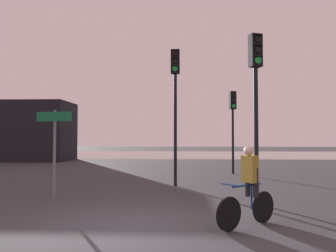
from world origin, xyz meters
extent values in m
plane|color=#333338|center=(0.00, 0.00, 0.00)|extent=(120.00, 120.00, 0.00)
cube|color=gray|center=(0.00, 28.79, 0.00)|extent=(80.00, 16.00, 0.01)
cube|color=black|center=(-12.02, 18.79, 2.30)|extent=(8.39, 4.00, 4.60)
cylinder|color=black|center=(3.00, 2.42, 1.86)|extent=(0.12, 0.12, 3.72)
cube|color=black|center=(3.00, 2.42, 4.17)|extent=(0.38, 0.33, 0.90)
cylinder|color=black|center=(3.04, 2.29, 4.46)|extent=(0.19, 0.09, 0.19)
cube|color=black|center=(3.05, 2.27, 4.57)|extent=(0.22, 0.17, 0.02)
cylinder|color=black|center=(3.04, 2.29, 4.17)|extent=(0.19, 0.09, 0.19)
cube|color=black|center=(3.05, 2.27, 4.28)|extent=(0.22, 0.17, 0.02)
cylinder|color=green|center=(3.04, 2.29, 3.88)|extent=(0.19, 0.09, 0.19)
cube|color=black|center=(3.05, 2.27, 3.99)|extent=(0.22, 0.17, 0.02)
cylinder|color=black|center=(3.54, 9.91, 1.61)|extent=(0.12, 0.12, 3.21)
cube|color=black|center=(3.54, 9.91, 3.66)|extent=(0.37, 0.32, 0.90)
cylinder|color=black|center=(3.58, 9.78, 3.95)|extent=(0.19, 0.08, 0.19)
cube|color=black|center=(3.58, 9.76, 4.06)|extent=(0.22, 0.17, 0.02)
cylinder|color=black|center=(3.58, 9.78, 3.66)|extent=(0.19, 0.08, 0.19)
cube|color=black|center=(3.58, 9.76, 3.77)|extent=(0.22, 0.17, 0.02)
cylinder|color=green|center=(3.58, 9.78, 3.37)|extent=(0.19, 0.08, 0.19)
cube|color=black|center=(3.58, 9.76, 3.48)|extent=(0.22, 0.17, 0.02)
cylinder|color=black|center=(0.75, 5.60, 2.09)|extent=(0.12, 0.12, 4.18)
cube|color=black|center=(0.75, 5.60, 4.63)|extent=(0.34, 0.26, 0.90)
cylinder|color=black|center=(0.74, 5.46, 4.92)|extent=(0.19, 0.04, 0.19)
cube|color=black|center=(0.74, 5.44, 5.03)|extent=(0.20, 0.13, 0.02)
cylinder|color=black|center=(0.74, 5.46, 4.63)|extent=(0.19, 0.04, 0.19)
cube|color=black|center=(0.74, 5.44, 4.74)|extent=(0.20, 0.13, 0.02)
cylinder|color=green|center=(0.74, 5.46, 4.34)|extent=(0.19, 0.04, 0.19)
cube|color=black|center=(0.74, 5.44, 4.45)|extent=(0.20, 0.13, 0.02)
cylinder|color=slate|center=(-2.77, 2.99, 1.30)|extent=(0.08, 0.08, 2.60)
cube|color=#116038|center=(-2.78, 2.94, 2.41)|extent=(1.09, 0.18, 0.28)
cylinder|color=black|center=(1.88, -0.22, 0.33)|extent=(0.54, 0.45, 0.66)
cylinder|color=black|center=(2.69, 0.45, 0.33)|extent=(0.54, 0.45, 0.66)
cylinder|color=navy|center=(2.28, 0.12, 0.83)|extent=(0.67, 0.56, 0.04)
cylinder|color=navy|center=(2.40, 0.21, 0.61)|extent=(0.04, 0.04, 0.55)
cylinder|color=navy|center=(1.91, -0.19, 0.88)|extent=(0.31, 0.37, 0.03)
cylinder|color=black|center=(2.33, 0.29, 0.88)|extent=(0.11, 0.11, 0.60)
cylinder|color=black|center=(2.46, 0.13, 0.88)|extent=(0.11, 0.11, 0.60)
cube|color=olive|center=(2.36, 0.18, 1.15)|extent=(0.34, 0.36, 0.54)
sphere|color=beige|center=(2.34, 0.16, 1.52)|extent=(0.20, 0.20, 0.20)
camera|label=1|loc=(0.98, -6.54, 1.78)|focal=35.00mm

